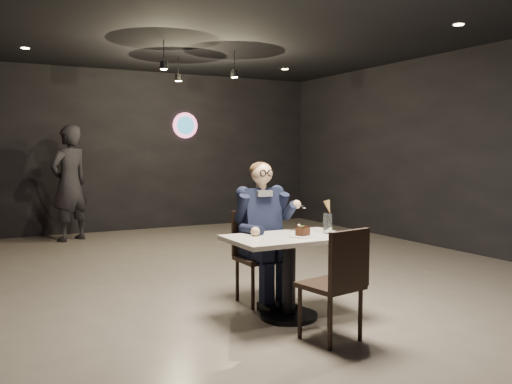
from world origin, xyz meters
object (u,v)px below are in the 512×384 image
chair_far (260,257)px  main_table (289,277)px  chair_near (330,283)px  passerby (70,183)px  sundae_glass (328,223)px  seated_man (260,231)px

chair_far → main_table: bearing=-90.0°
chair_near → passerby: size_ratio=0.48×
passerby → sundae_glass: bearing=75.5°
main_table → chair_near: size_ratio=1.20×
chair_far → sundae_glass: bearing=-55.8°
main_table → chair_far: 0.56m
chair_near → sundae_glass: size_ratio=4.97×
chair_far → sundae_glass: size_ratio=4.97×
main_table → chair_near: (-0.00, -0.63, 0.09)m
seated_man → passerby: size_ratio=0.75×
seated_man → sundae_glass: (0.40, -0.58, 0.12)m
chair_near → passerby: passerby is taller
chair_near → seated_man: (0.00, 1.18, 0.26)m
main_table → passerby: bearing=101.3°
sundae_glass → chair_near: bearing=-123.5°
chair_far → passerby: (-1.06, 4.75, 0.51)m
sundae_glass → passerby: size_ratio=0.10×
seated_man → passerby: bearing=102.5°
seated_man → chair_near: bearing=-90.0°
passerby → chair_near: bearing=70.4°
main_table → passerby: 5.44m
sundae_glass → main_table: bearing=175.3°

